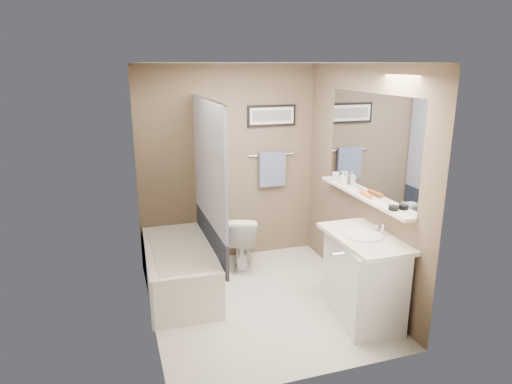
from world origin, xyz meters
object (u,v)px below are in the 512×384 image
object	(u,v)px
vanity	(363,279)
glass_jar	(336,177)
hair_brush_front	(366,194)
soap_bottle	(343,178)
candle_bowl_near	(393,208)
toilet	(242,240)
bathtub	(180,269)

from	to	relation	value
vanity	glass_jar	bearing A→B (deg)	87.05
hair_brush_front	glass_jar	world-z (taller)	glass_jar
hair_brush_front	glass_jar	size ratio (longest dim) A/B	2.20
hair_brush_front	soap_bottle	bearing A→B (deg)	90.00
candle_bowl_near	soap_bottle	distance (m)	0.95
toilet	bathtub	bearing A→B (deg)	43.31
candle_bowl_near	hair_brush_front	size ratio (longest dim) A/B	0.41
toilet	hair_brush_front	distance (m)	1.69
bathtub	vanity	size ratio (longest dim) A/B	1.67
toilet	candle_bowl_near	xyz separation A→B (m)	(0.97, -1.59, 0.80)
bathtub	candle_bowl_near	size ratio (longest dim) A/B	16.67
candle_bowl_near	glass_jar	world-z (taller)	glass_jar
vanity	soap_bottle	world-z (taller)	soap_bottle
candle_bowl_near	toilet	bearing A→B (deg)	121.29
candle_bowl_near	soap_bottle	world-z (taller)	soap_bottle
bathtub	soap_bottle	world-z (taller)	soap_bottle
toilet	soap_bottle	distance (m)	1.44
soap_bottle	bathtub	bearing A→B (deg)	171.75
toilet	candle_bowl_near	world-z (taller)	candle_bowl_near
bathtub	glass_jar	bearing A→B (deg)	-0.83
toilet	glass_jar	size ratio (longest dim) A/B	6.64
toilet	glass_jar	world-z (taller)	glass_jar
candle_bowl_near	hair_brush_front	world-z (taller)	hair_brush_front
bathtub	hair_brush_front	xyz separation A→B (m)	(1.79, -0.74, 0.89)
bathtub	candle_bowl_near	xyz separation A→B (m)	(1.79, -1.21, 0.89)
toilet	soap_bottle	bearing A→B (deg)	164.58
bathtub	vanity	xyz separation A→B (m)	(1.60, -1.09, 0.15)
candle_bowl_near	glass_jar	distance (m)	1.12
soap_bottle	glass_jar	bearing A→B (deg)	90.00
toilet	soap_bottle	size ratio (longest dim) A/B	4.61
toilet	glass_jar	distance (m)	1.36
soap_bottle	hair_brush_front	bearing A→B (deg)	-90.00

